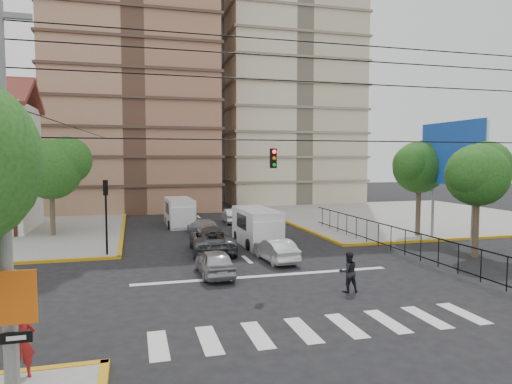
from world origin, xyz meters
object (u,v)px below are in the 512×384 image
object	(u,v)px
traffic_light_nw	(106,204)
pedestrian_sw_corner	(22,344)
van_left_lane	(180,213)
car_white_front_right	(276,250)
pedestrian_crosswalk	(348,272)
car_silver_front_left	(215,262)
district_sign	(16,311)
van_right_lane	(258,228)

from	to	relation	value
traffic_light_nw	pedestrian_sw_corner	distance (m)	15.49
van_left_lane	car_white_front_right	world-z (taller)	van_left_lane
pedestrian_crosswalk	pedestrian_sw_corner	bearing A→B (deg)	23.95
traffic_light_nw	car_silver_front_left	xyz separation A→B (m)	(5.38, -5.90, -2.44)
car_silver_front_left	pedestrian_sw_corner	size ratio (longest dim) A/B	2.21
traffic_light_nw	pedestrian_crosswalk	bearing A→B (deg)	-44.06
district_sign	car_silver_front_left	size ratio (longest dim) A/B	0.81
car_white_front_right	car_silver_front_left	bearing A→B (deg)	24.81
pedestrian_crosswalk	car_white_front_right	bearing A→B (deg)	-78.78
car_silver_front_left	pedestrian_sw_corner	xyz separation A→B (m)	(-6.68, -9.40, 0.37)
traffic_light_nw	van_left_lane	distance (m)	12.56
pedestrian_sw_corner	pedestrian_crosswalk	size ratio (longest dim) A/B	1.00
pedestrian_sw_corner	pedestrian_crosswalk	bearing A→B (deg)	5.65
van_right_lane	pedestrian_sw_corner	world-z (taller)	van_right_lane
car_silver_front_left	van_left_lane	bearing A→B (deg)	-90.71
district_sign	car_white_front_right	size ratio (longest dim) A/B	0.82
van_right_lane	pedestrian_sw_corner	xyz separation A→B (m)	(-10.82, -16.41, -0.14)
van_left_lane	car_silver_front_left	size ratio (longest dim) A/B	1.36
district_sign	van_right_lane	xyz separation A→B (m)	(10.53, 18.15, -1.27)
van_right_lane	car_white_front_right	xyz separation A→B (m)	(-0.28, -4.80, -0.53)
van_right_lane	pedestrian_crosswalk	xyz separation A→B (m)	(0.96, -11.26, -0.29)
pedestrian_sw_corner	van_right_lane	bearing A→B (deg)	38.62
car_white_front_right	van_left_lane	bearing A→B (deg)	-80.36
district_sign	traffic_light_nw	bearing A→B (deg)	86.64
pedestrian_crosswalk	van_left_lane	bearing A→B (deg)	-76.15
traffic_light_nw	pedestrian_crosswalk	distance (m)	14.76
district_sign	van_left_lane	bearing A→B (deg)	77.30
car_silver_front_left	pedestrian_crosswalk	xyz separation A→B (m)	(5.11, -4.25, 0.22)
car_silver_front_left	district_sign	bearing A→B (deg)	59.41
car_white_front_right	pedestrian_crosswalk	size ratio (longest dim) A/B	2.21
van_right_lane	pedestrian_sw_corner	bearing A→B (deg)	-125.15
van_left_lane	pedestrian_crosswalk	world-z (taller)	van_left_lane
car_silver_front_left	van_right_lane	bearing A→B (deg)	-121.38
car_white_front_right	pedestrian_sw_corner	size ratio (longest dim) A/B	2.21
van_left_lane	district_sign	bearing A→B (deg)	-104.77
car_white_front_right	pedestrian_crosswalk	xyz separation A→B (m)	(1.24, -6.46, 0.24)
traffic_light_nw	car_silver_front_left	distance (m)	8.35
pedestrian_sw_corner	pedestrian_crosswalk	xyz separation A→B (m)	(11.78, 5.15, -0.15)
traffic_light_nw	district_sign	distance (m)	17.08
van_right_lane	van_left_lane	bearing A→B (deg)	110.73
van_right_lane	van_left_lane	size ratio (longest dim) A/B	1.02
traffic_light_nw	district_sign	world-z (taller)	traffic_light_nw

